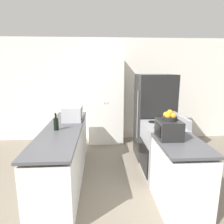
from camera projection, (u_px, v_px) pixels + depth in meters
name	position (u px, v px, depth m)	size (l,w,h in m)	color
wall_back	(108.00, 90.00, 5.19)	(7.00, 0.06, 2.60)	silver
counter_left	(64.00, 155.00, 3.32)	(0.60, 2.43, 0.91)	silver
counter_right	(180.00, 176.00, 2.66)	(0.60, 0.87, 0.91)	silver
pantry_cabinet	(106.00, 101.00, 4.95)	(0.85, 0.51, 2.13)	white
stove	(162.00, 150.00, 3.48)	(0.66, 0.78, 1.07)	#9E9EA3
refrigerator	(154.00, 117.00, 4.15)	(0.76, 0.69, 1.74)	black
microwave	(73.00, 113.00, 3.69)	(0.35, 0.47, 0.26)	#B2B2B7
wine_bottle	(56.00, 124.00, 3.09)	(0.08, 0.08, 0.27)	black
toaster_oven	(169.00, 129.00, 2.72)	(0.31, 0.36, 0.25)	black
fruit_bowl	(170.00, 116.00, 2.68)	(0.20, 0.20, 0.15)	black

